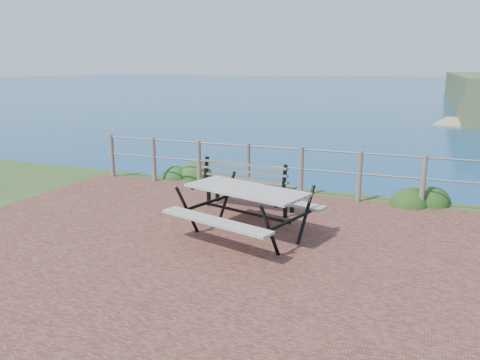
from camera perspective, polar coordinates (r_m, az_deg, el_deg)
The scene contains 7 objects.
ground at distance 6.60m, azimuth -0.16°, elevation -9.26°, with size 10.00×7.00×0.12m, color brown.
ocean at distance 205.67m, azimuth 21.75°, elevation 11.93°, with size 1200.00×1200.00×0.00m, color #15657E.
safety_railing at distance 9.49m, azimuth 7.46°, elevation 1.36°, with size 9.40×0.10×1.00m.
picnic_table at distance 7.08m, azimuth 0.72°, elevation -3.39°, with size 1.98×1.55×0.78m.
park_bench at distance 8.49m, azimuth 1.17°, elevation 0.39°, with size 1.72×0.60×0.95m.
shrub_lip_west at distance 11.38m, azimuth -6.58°, elevation 0.48°, with size 0.87×0.87×0.65m, color #20511E.
shrub_lip_east at distance 9.68m, azimuth 21.09°, elevation -2.72°, with size 0.80×0.80×0.55m, color #1D3C12.
Camera 1 is at (2.29, -5.64, 2.56)m, focal length 35.00 mm.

